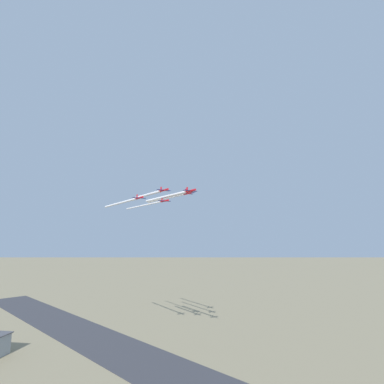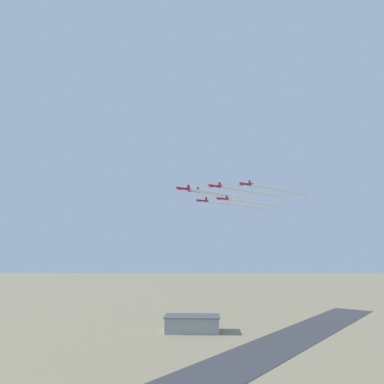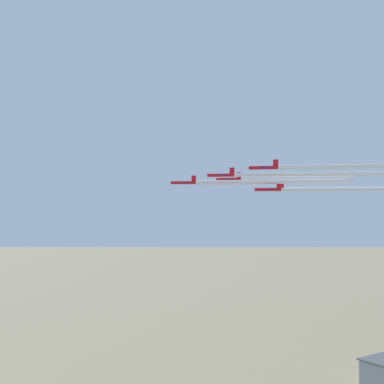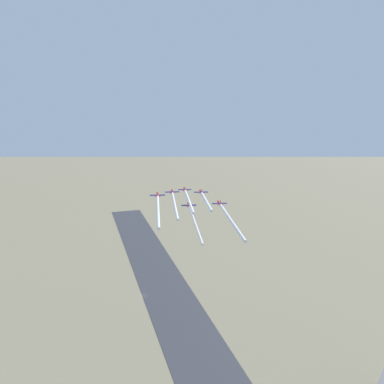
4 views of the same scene
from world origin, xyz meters
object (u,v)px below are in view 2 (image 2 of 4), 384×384
jet_0 (184,189)px  jet_1 (215,186)px  jet_2 (194,191)px  hangar (192,324)px  jet_5 (202,201)px  jet_3 (246,184)px  jet_4 (223,199)px

jet_0 → jet_1: (-14.22, -3.30, 1.67)m
jet_2 → jet_1: bearing=-180.0°
hangar → jet_5: bearing=95.6°
hangar → jet_0: bearing=90.2°
hangar → jet_3: size_ratio=5.90×
jet_2 → jet_5: size_ratio=1.00×
jet_4 → jet_2: bearing=59.5°
hangar → jet_3: 137.76m
jet_1 → jet_5: 25.74m
jet_3 → jet_0: bearing=59.5°
jet_0 → jet_4: bearing=-90.0°
jet_0 → jet_4: (-18.24, -17.34, -2.21)m
hangar → jet_4: jet_4 is taller
hangar → jet_2: jet_2 is taller
hangar → jet_0: size_ratio=5.90×
jet_0 → jet_3: bearing=-120.5°
jet_2 → jet_5: bearing=-59.5°
jet_5 → hangar: bearing=-37.9°
jet_0 → jet_2: bearing=-59.5°
hangar → jet_1: (-14.64, 110.31, 80.41)m
jet_1 → jet_2: (10.20, -10.73, -0.40)m
jet_0 → jet_3: (-28.44, -6.61, 3.09)m
hangar → jet_4: 124.39m
jet_1 → jet_3: bearing=-120.5°
jet_2 → jet_3: 25.58m
jet_1 → jet_5: (6.18, -24.76, -3.35)m
jet_2 → jet_3: bearing=-150.5°
hangar → jet_5: jet_5 is taller
hangar → jet_5: 115.45m
jet_0 → jet_5: (-8.04, -28.06, -1.68)m
jet_5 → jet_4: bearing=180.0°
jet_0 → jet_2: (-4.02, -14.03, 1.27)m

